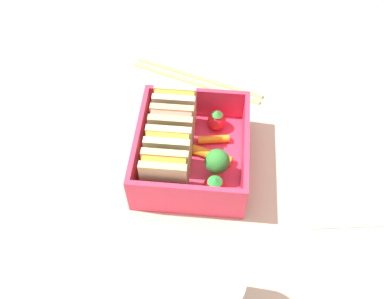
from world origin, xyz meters
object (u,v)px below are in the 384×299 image
(broccoli_floret, at_px, (217,162))
(sandwich_center, at_px, (172,129))
(sandwich_left, at_px, (165,175))
(drinking_glass, at_px, (207,296))
(strawberry_left, at_px, (214,188))
(carrot_stick_far_left, at_px, (212,156))
(sandwich_center_right, at_px, (175,109))
(carrot_stick_left, at_px, (214,139))
(sandwich_center_left, at_px, (169,151))
(chopstick_pair, at_px, (196,79))
(strawberry_far_left, at_px, (217,120))
(folded_napkin, at_px, (336,174))

(broccoli_floret, bearing_deg, sandwich_center, 54.58)
(sandwich_left, bearing_deg, drinking_glass, -156.95)
(sandwich_left, xyz_separation_m, strawberry_left, (-0.00, -0.06, -0.02))
(carrot_stick_far_left, bearing_deg, sandwich_center_right, 44.78)
(drinking_glass, bearing_deg, carrot_stick_left, 1.42)
(sandwich_center_left, xyz_separation_m, drinking_glass, (-0.17, -0.06, 0.01))
(broccoli_floret, xyz_separation_m, chopstick_pair, (0.17, 0.04, -0.04))
(strawberry_left, xyz_separation_m, chopstick_pair, (0.20, 0.04, -0.02))
(broccoli_floret, xyz_separation_m, carrot_stick_left, (0.05, 0.01, -0.02))
(sandwich_center_left, bearing_deg, carrot_stick_left, -50.37)
(sandwich_center_left, bearing_deg, carrot_stick_far_left, -73.28)
(sandwich_center_left, height_order, sandwich_center_right, same)
(strawberry_left, height_order, chopstick_pair, strawberry_left)
(strawberry_left, relative_size, strawberry_far_left, 1.14)
(sandwich_center, bearing_deg, sandwich_center_left, 180.00)
(sandwich_center, distance_m, broccoli_floret, 0.07)
(sandwich_left, distance_m, drinking_glass, 0.15)
(sandwich_center_right, xyz_separation_m, broccoli_floret, (-0.08, -0.06, -0.00))
(sandwich_center, bearing_deg, chopstick_pair, -8.29)
(carrot_stick_far_left, xyz_separation_m, folded_napkin, (-0.00, -0.16, -0.02))
(strawberry_far_left, relative_size, drinking_glass, 0.31)
(strawberry_far_left, height_order, drinking_glass, drinking_glass)
(sandwich_center_right, bearing_deg, drinking_glass, -166.36)
(carrot_stick_left, xyz_separation_m, folded_napkin, (-0.03, -0.16, -0.02))
(sandwich_left, distance_m, chopstick_pair, 0.21)
(chopstick_pair, bearing_deg, strawberry_left, -169.31)
(folded_napkin, bearing_deg, carrot_stick_far_left, 89.41)
(broccoli_floret, bearing_deg, sandwich_center_right, 37.84)
(sandwich_center_right, xyz_separation_m, carrot_stick_far_left, (-0.05, -0.05, -0.03))
(sandwich_center, bearing_deg, carrot_stick_far_left, -109.47)
(sandwich_center_left, xyz_separation_m, strawberry_far_left, (0.07, -0.05, -0.02))
(sandwich_left, relative_size, carrot_stick_left, 1.53)
(carrot_stick_left, xyz_separation_m, drinking_glass, (-0.21, -0.01, 0.03))
(sandwich_left, height_order, sandwich_center, same)
(sandwich_center_right, height_order, broccoli_floret, sandwich_center_right)
(sandwich_center_left, bearing_deg, drinking_glass, -161.22)
(strawberry_left, distance_m, carrot_stick_far_left, 0.05)
(broccoli_floret, relative_size, strawberry_far_left, 1.43)
(sandwich_center, height_order, carrot_stick_far_left, sandwich_center)
(drinking_glass, relative_size, folded_napkin, 0.63)
(sandwich_center_left, bearing_deg, strawberry_far_left, -38.35)
(strawberry_left, height_order, broccoli_floret, broccoli_floret)
(strawberry_left, height_order, folded_napkin, strawberry_left)
(strawberry_left, height_order, strawberry_far_left, strawberry_left)
(sandwich_center_left, relative_size, carrot_stick_left, 1.53)
(sandwich_left, bearing_deg, broccoli_floret, -66.18)
(strawberry_left, relative_size, chopstick_pair, 0.17)
(carrot_stick_left, bearing_deg, broccoli_floret, -172.66)
(folded_napkin, bearing_deg, broccoli_floret, 98.27)
(sandwich_center_left, height_order, carrot_stick_far_left, sandwich_center_left)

